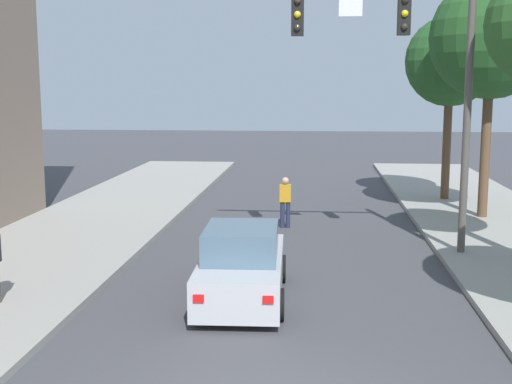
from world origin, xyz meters
TOP-DOWN VIEW (x-y plane):
  - traffic_signal_mast at (3.02, 9.15)m, footprint 5.75×0.38m
  - car_lead_silver at (-0.82, 5.07)m, footprint 1.94×4.29m
  - pedestrian_crossing_road at (-0.24, 12.53)m, footprint 0.36×0.22m
  - street_tree_third at (6.34, 14.23)m, footprint 4.00×4.00m
  - street_tree_farthest at (5.77, 17.89)m, footprint 3.43×3.43m

SIDE VIEW (x-z plane):
  - car_lead_silver at x=-0.82m, z-range -0.08..1.52m
  - pedestrian_crossing_road at x=-0.24m, z-range 0.09..1.73m
  - traffic_signal_mast at x=3.02m, z-range 1.55..9.05m
  - street_tree_farthest at x=5.77m, z-range 1.91..8.93m
  - street_tree_third at x=6.34m, z-range 2.09..10.01m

